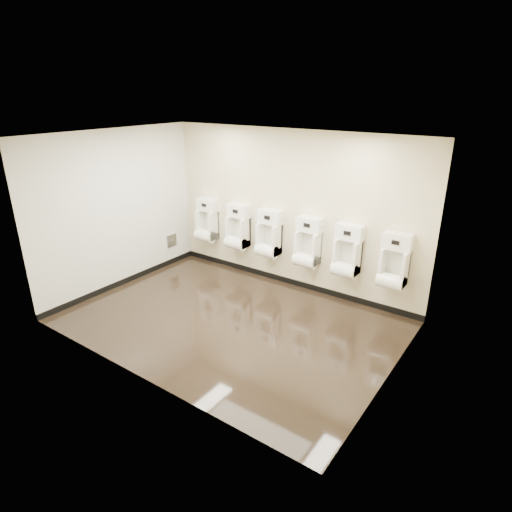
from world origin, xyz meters
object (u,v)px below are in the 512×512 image
(access_panel, at_px, (172,240))
(urinal_4, at_px, (347,255))
(urinal_1, at_px, (238,230))
(urinal_5, at_px, (394,265))
(urinal_0, at_px, (207,223))
(urinal_2, at_px, (269,237))
(urinal_3, at_px, (308,246))

(access_panel, relative_size, urinal_4, 0.29)
(urinal_1, bearing_deg, urinal_5, 0.00)
(urinal_0, bearing_deg, urinal_4, 0.00)
(urinal_2, height_order, urinal_3, same)
(urinal_1, distance_m, urinal_2, 0.72)
(urinal_4, height_order, urinal_5, same)
(urinal_3, height_order, urinal_5, same)
(access_panel, bearing_deg, urinal_3, 7.71)
(urinal_5, bearing_deg, urinal_1, 180.00)
(urinal_2, relative_size, urinal_5, 1.00)
(access_panel, relative_size, urinal_1, 0.29)
(urinal_2, height_order, urinal_5, same)
(urinal_3, xyz_separation_m, urinal_5, (1.50, 0.00, 0.00))
(urinal_0, bearing_deg, urinal_5, 0.00)
(urinal_1, bearing_deg, urinal_4, 0.00)
(access_panel, height_order, urinal_2, urinal_2)
(urinal_2, bearing_deg, urinal_4, 0.00)
(urinal_3, bearing_deg, urinal_5, 0.00)
(urinal_0, height_order, urinal_4, same)
(urinal_3, distance_m, urinal_4, 0.73)
(urinal_1, bearing_deg, access_panel, -164.29)
(urinal_4, xyz_separation_m, urinal_5, (0.77, 0.00, 0.00))
(access_panel, xyz_separation_m, urinal_3, (2.94, 0.40, 0.38))
(access_panel, bearing_deg, urinal_2, 10.57)
(urinal_0, xyz_separation_m, urinal_4, (3.04, 0.00, 0.00))
(urinal_0, xyz_separation_m, urinal_3, (2.31, 0.00, 0.00))
(access_panel, height_order, urinal_5, urinal_5)
(access_panel, relative_size, urinal_2, 0.29)
(urinal_2, bearing_deg, urinal_5, 0.00)
(urinal_4, distance_m, urinal_5, 0.77)
(urinal_0, height_order, urinal_1, same)
(access_panel, bearing_deg, urinal_1, 15.71)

